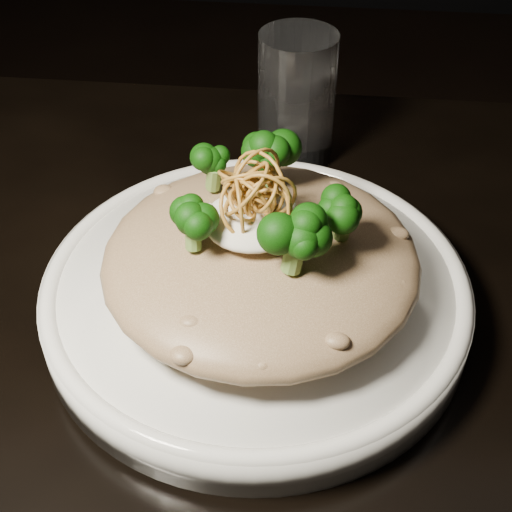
{
  "coord_description": "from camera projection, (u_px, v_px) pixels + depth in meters",
  "views": [
    {
      "loc": [
        0.11,
        -0.32,
        1.14
      ],
      "look_at": [
        0.07,
        0.06,
        0.81
      ],
      "focal_mm": 50.0,
      "sensor_mm": 36.0,
      "label": 1
    }
  ],
  "objects": [
    {
      "name": "risotto",
      "position": [
        261.0,
        258.0,
        0.5
      ],
      "size": [
        0.22,
        0.22,
        0.05
      ],
      "primitive_type": "ellipsoid",
      "color": "brown",
      "rests_on": "plate"
    },
    {
      "name": "plate",
      "position": [
        256.0,
        295.0,
        0.53
      ],
      "size": [
        0.31,
        0.31,
        0.03
      ],
      "primitive_type": "cylinder",
      "color": "white",
      "rests_on": "table"
    },
    {
      "name": "drinking_glass",
      "position": [
        296.0,
        99.0,
        0.66
      ],
      "size": [
        0.08,
        0.08,
        0.13
      ],
      "primitive_type": "cylinder",
      "rotation": [
        0.0,
        0.0,
        0.17
      ],
      "color": "silver",
      "rests_on": "table"
    },
    {
      "name": "broccoli",
      "position": [
        258.0,
        194.0,
        0.48
      ],
      "size": [
        0.13,
        0.13,
        0.05
      ],
      "primitive_type": null,
      "color": "black",
      "rests_on": "risotto"
    },
    {
      "name": "table",
      "position": [
        158.0,
        428.0,
        0.56
      ],
      "size": [
        1.1,
        0.8,
        0.75
      ],
      "color": "black",
      "rests_on": "ground"
    },
    {
      "name": "shallots",
      "position": [
        252.0,
        179.0,
        0.46
      ],
      "size": [
        0.06,
        0.06,
        0.04
      ],
      "primitive_type": null,
      "color": "#935C1F",
      "rests_on": "cheese"
    },
    {
      "name": "cheese",
      "position": [
        252.0,
        220.0,
        0.48
      ],
      "size": [
        0.07,
        0.07,
        0.02
      ],
      "primitive_type": "ellipsoid",
      "color": "white",
      "rests_on": "risotto"
    }
  ]
}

